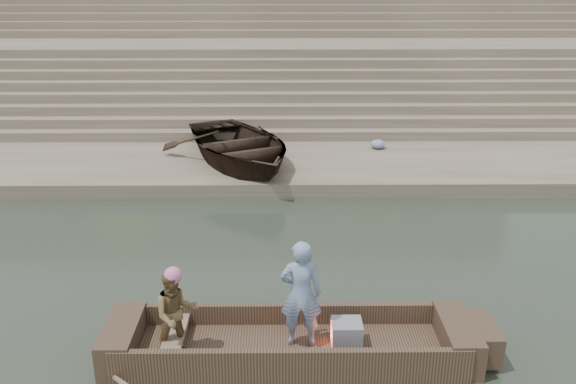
{
  "coord_description": "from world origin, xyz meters",
  "views": [
    {
      "loc": [
        3.0,
        -8.52,
        5.69
      ],
      "look_at": [
        3.11,
        2.85,
        1.4
      ],
      "focal_mm": 38.0,
      "sensor_mm": 36.0,
      "label": 1
    }
  ],
  "objects_px": {
    "main_rowboat": "(290,351)",
    "beached_rowboat": "(239,145)",
    "rowing_man": "(176,314)",
    "television": "(346,334)",
    "standing_man": "(301,294)"
  },
  "relations": [
    {
      "from": "main_rowboat",
      "to": "beached_rowboat",
      "type": "distance_m",
      "value": 8.65
    },
    {
      "from": "rowing_man",
      "to": "beached_rowboat",
      "type": "height_order",
      "value": "rowing_man"
    },
    {
      "from": "television",
      "to": "standing_man",
      "type": "bearing_deg",
      "value": 175.17
    },
    {
      "from": "main_rowboat",
      "to": "television",
      "type": "distance_m",
      "value": 0.9
    },
    {
      "from": "beached_rowboat",
      "to": "main_rowboat",
      "type": "bearing_deg",
      "value": -106.21
    },
    {
      "from": "standing_man",
      "to": "television",
      "type": "xyz_separation_m",
      "value": [
        0.69,
        -0.06,
        -0.66
      ]
    },
    {
      "from": "main_rowboat",
      "to": "standing_man",
      "type": "xyz_separation_m",
      "value": [
        0.16,
        0.06,
        0.97
      ]
    },
    {
      "from": "television",
      "to": "beached_rowboat",
      "type": "height_order",
      "value": "beached_rowboat"
    },
    {
      "from": "standing_man",
      "to": "television",
      "type": "distance_m",
      "value": 0.95
    },
    {
      "from": "standing_man",
      "to": "rowing_man",
      "type": "height_order",
      "value": "standing_man"
    },
    {
      "from": "main_rowboat",
      "to": "rowing_man",
      "type": "height_order",
      "value": "rowing_man"
    },
    {
      "from": "main_rowboat",
      "to": "rowing_man",
      "type": "bearing_deg",
      "value": -173.33
    },
    {
      "from": "main_rowboat",
      "to": "rowing_man",
      "type": "relative_size",
      "value": 3.65
    },
    {
      "from": "rowing_man",
      "to": "main_rowboat",
      "type": "bearing_deg",
      "value": -14.95
    },
    {
      "from": "main_rowboat",
      "to": "beached_rowboat",
      "type": "bearing_deg",
      "value": 98.92
    }
  ]
}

